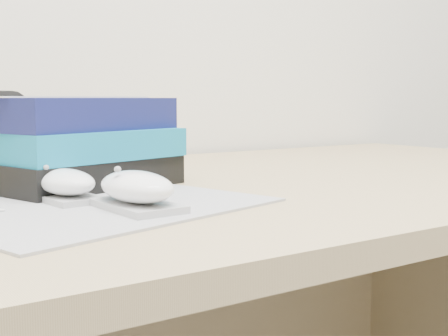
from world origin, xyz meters
TOP-DOWN VIEW (x-y plane):
  - desk at (0.00, 1.64)m, footprint 1.60×0.80m
  - mousepad at (-0.24, 1.47)m, footprint 0.42×0.36m
  - mouse_rear at (-0.25, 1.52)m, footprint 0.07×0.11m
  - mouse_front at (-0.21, 1.42)m, footprint 0.07×0.12m
  - book_stack at (-0.20, 1.65)m, footprint 0.30×0.27m

SIDE VIEW (x-z plane):
  - desk at x=0.00m, z-range 0.13..0.86m
  - mousepad at x=-0.24m, z-range 0.73..0.73m
  - mouse_rear at x=-0.25m, z-range 0.73..0.77m
  - mouse_front at x=-0.21m, z-range 0.73..0.78m
  - book_stack at x=-0.20m, z-range 0.73..0.85m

